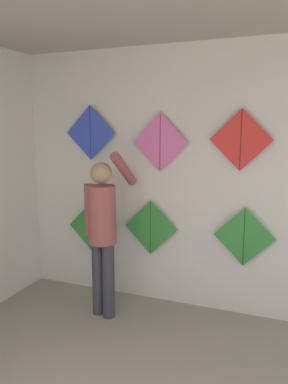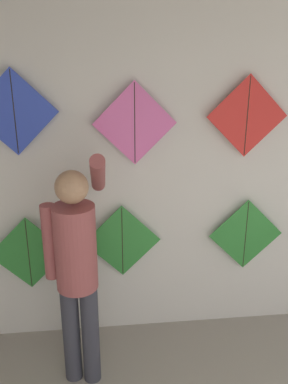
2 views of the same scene
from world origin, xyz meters
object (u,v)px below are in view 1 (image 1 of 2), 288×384
Objects in this scene: kite_4 at (90,133)px; kite_0 at (92,227)px; kite_1 at (150,228)px; kite_6 at (241,140)px; shopkeeper at (103,225)px; kite_2 at (244,237)px; kite_5 at (160,142)px.

kite_0 is at bearing 180.00° from kite_4.
kite_0 is 0.74m from kite_1.
kite_4 is 1.00× the size of kite_6.
shopkeeper is at bearing -50.81° from kite_0.
kite_4 reaches higher than kite_6.
kite_1 is 1.00× the size of kite_6.
kite_4 is (-0.39, 0.49, 0.92)m from shopkeeper.
kite_0 is 1.00× the size of kite_4.
kite_4 is (-1.74, 0.00, 1.03)m from kite_2.
kite_5 is (0.84, 0.00, -0.10)m from kite_4.
kite_5 reaches higher than kite_0.
kite_4 reaches higher than kite_2.
kite_5 is 1.00× the size of kite_6.
shopkeeper is 1.44m from kite_2.
kite_1 is 0.95m from kite_5.
kite_2 is 1.00× the size of kite_5.
kite_4 is 0.84m from kite_5.
kite_2 is 1.00× the size of kite_4.
shopkeeper is 2.81× the size of kite_6.
kite_5 is at bearing 0.00° from kite_1.
kite_2 is 1.00× the size of kite_6.
kite_1 is 1.35m from kite_6.
kite_0 is 1.75m from kite_2.
kite_2 is 1.30m from kite_5.
kite_0 is 1.00× the size of kite_6.
kite_1 is at bearing 180.00° from kite_5.
kite_4 is (0.01, 0.00, 1.10)m from kite_0.
kite_6 is at bearing 33.66° from shopkeeper.
kite_4 is (-0.73, 0.00, 1.04)m from kite_1.
kite_4 reaches higher than shopkeeper.
kite_4 is at bearing 180.00° from kite_2.
kite_2 reaches higher than kite_1.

